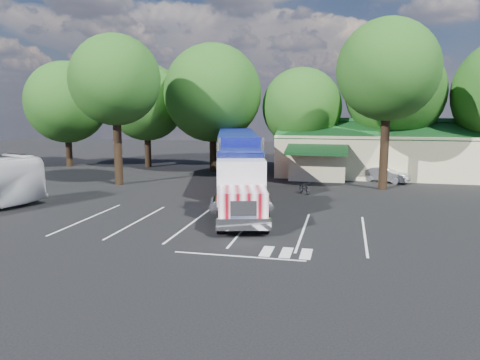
% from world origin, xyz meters
% --- Properties ---
extents(ground, '(120.00, 120.00, 0.00)m').
position_xyz_m(ground, '(0.00, 0.00, 0.00)').
color(ground, black).
rests_on(ground, ground).
extents(event_hall, '(24.20, 14.12, 5.55)m').
position_xyz_m(event_hall, '(13.74, 17.81, 2.21)').
color(event_hall, beige).
rests_on(event_hall, ground).
extents(tree_row_a, '(9.00, 9.00, 11.68)m').
position_xyz_m(tree_row_a, '(-22.00, 16.50, 7.16)').
color(tree_row_a, black).
rests_on(tree_row_a, ground).
extents(tree_row_b, '(8.40, 8.40, 11.35)m').
position_xyz_m(tree_row_b, '(-13.00, 17.80, 7.13)').
color(tree_row_b, black).
rests_on(tree_row_b, ground).
extents(tree_row_c, '(10.00, 10.00, 13.05)m').
position_xyz_m(tree_row_c, '(-5.00, 16.20, 8.04)').
color(tree_row_c, black).
rests_on(tree_row_c, ground).
extents(tree_row_d, '(8.00, 8.00, 10.60)m').
position_xyz_m(tree_row_d, '(4.00, 17.50, 6.58)').
color(tree_row_d, black).
rests_on(tree_row_d, ground).
extents(tree_row_e, '(9.60, 9.60, 12.90)m').
position_xyz_m(tree_row_e, '(13.00, 18.00, 8.09)').
color(tree_row_e, black).
rests_on(tree_row_e, ground).
extents(tree_near_left, '(7.60, 7.60, 12.65)m').
position_xyz_m(tree_near_left, '(-10.50, 6.00, 8.81)').
color(tree_near_left, black).
rests_on(tree_near_left, ground).
extents(tree_near_right, '(8.00, 8.00, 13.50)m').
position_xyz_m(tree_near_right, '(11.50, 8.50, 9.46)').
color(tree_near_right, black).
rests_on(tree_near_right, ground).
extents(semi_truck, '(8.44, 22.90, 4.80)m').
position_xyz_m(semi_truck, '(0.48, 3.97, 2.72)').
color(semi_truck, black).
rests_on(semi_truck, ground).
extents(woman, '(0.45, 0.62, 1.57)m').
position_xyz_m(woman, '(2.21, -4.72, 0.78)').
color(woman, black).
rests_on(woman, ground).
extents(bicycle, '(1.42, 1.82, 0.92)m').
position_xyz_m(bicycle, '(5.50, 5.12, 0.46)').
color(bicycle, black).
rests_on(bicycle, ground).
extents(silver_sedan, '(4.29, 3.07, 1.34)m').
position_xyz_m(silver_sedan, '(12.00, 12.43, 0.67)').
color(silver_sedan, '#A6AAAE').
rests_on(silver_sedan, ground).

